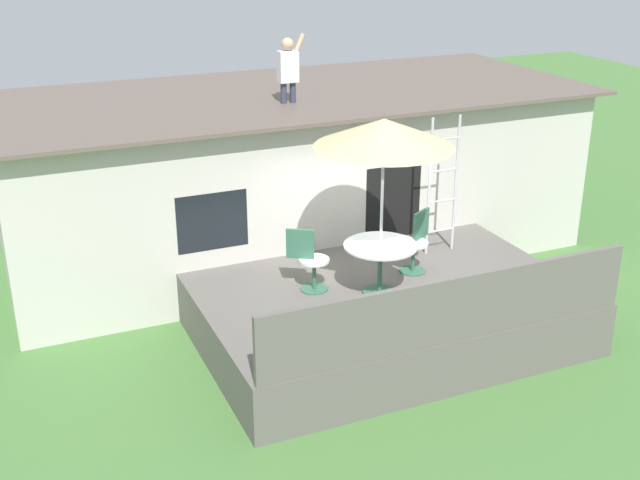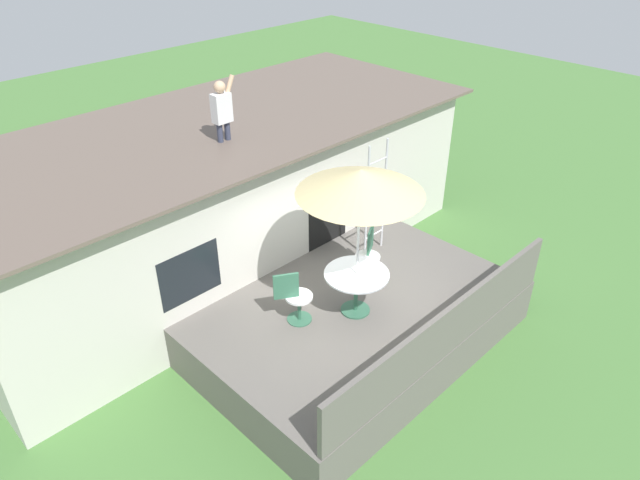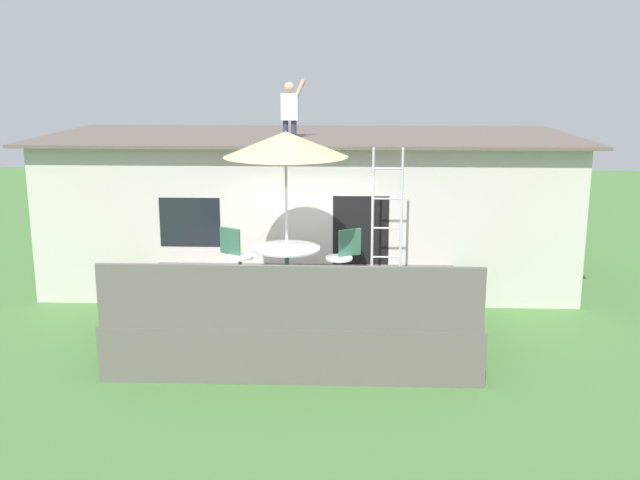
# 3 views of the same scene
# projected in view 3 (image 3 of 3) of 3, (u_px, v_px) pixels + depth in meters

# --- Properties ---
(ground_plane) EXTENTS (40.00, 40.00, 0.00)m
(ground_plane) POSITION_uv_depth(u_px,v_px,m) (299.00, 337.00, 12.11)
(ground_plane) COLOR #477538
(house) EXTENTS (10.50, 4.50, 2.95)m
(house) POSITION_uv_depth(u_px,v_px,m) (310.00, 206.00, 15.27)
(house) COLOR beige
(house) RESTS_ON ground
(deck) EXTENTS (5.34, 3.78, 0.80)m
(deck) POSITION_uv_depth(u_px,v_px,m) (299.00, 313.00, 12.02)
(deck) COLOR #605B56
(deck) RESTS_ON ground
(deck_railing) EXTENTS (5.24, 0.08, 0.90)m
(deck_railing) POSITION_uv_depth(u_px,v_px,m) (289.00, 298.00, 10.03)
(deck_railing) COLOR #605B56
(deck_railing) RESTS_ON deck
(patio_table) EXTENTS (1.04, 1.04, 0.74)m
(patio_table) POSITION_uv_depth(u_px,v_px,m) (287.00, 257.00, 11.60)
(patio_table) COLOR #33664C
(patio_table) RESTS_ON deck
(patio_umbrella) EXTENTS (1.90, 1.90, 2.54)m
(patio_umbrella) POSITION_uv_depth(u_px,v_px,m) (286.00, 144.00, 11.20)
(patio_umbrella) COLOR silver
(patio_umbrella) RESTS_ON deck
(step_ladder) EXTENTS (0.52, 0.04, 2.20)m
(step_ladder) POSITION_uv_depth(u_px,v_px,m) (387.00, 213.00, 12.39)
(step_ladder) COLOR silver
(step_ladder) RESTS_ON deck
(person_figure) EXTENTS (0.47, 0.20, 1.11)m
(person_figure) POSITION_uv_depth(u_px,v_px,m) (290.00, 106.00, 14.04)
(person_figure) COLOR #33384C
(person_figure) RESTS_ON house
(patio_chair_left) EXTENTS (0.57, 0.44, 0.92)m
(patio_chair_left) POSITION_uv_depth(u_px,v_px,m) (237.00, 257.00, 12.17)
(patio_chair_left) COLOR #33664C
(patio_chair_left) RESTS_ON deck
(patio_chair_right) EXTENTS (0.58, 0.44, 0.92)m
(patio_chair_right) POSITION_uv_depth(u_px,v_px,m) (343.00, 258.00, 12.08)
(patio_chair_right) COLOR #33664C
(patio_chair_right) RESTS_ON deck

